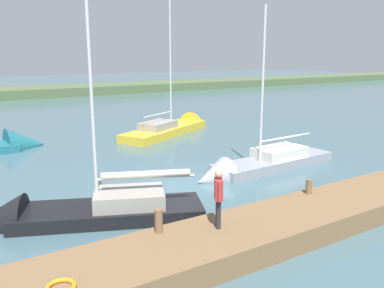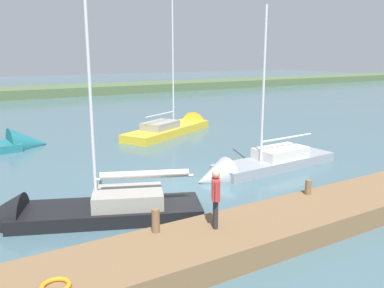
{
  "view_description": "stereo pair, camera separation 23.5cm",
  "coord_description": "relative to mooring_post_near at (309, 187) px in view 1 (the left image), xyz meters",
  "views": [
    {
      "loc": [
        8.42,
        14.42,
        5.62
      ],
      "look_at": [
        -0.28,
        0.51,
        1.94
      ],
      "focal_mm": 37.53,
      "sensor_mm": 36.0,
      "label": 1
    },
    {
      "loc": [
        8.22,
        14.54,
        5.62
      ],
      "look_at": [
        -0.28,
        0.51,
        1.94
      ],
      "focal_mm": 37.53,
      "sensor_mm": 36.0,
      "label": 2
    }
  ],
  "objects": [
    {
      "name": "mooring_post_far",
      "position": [
        6.06,
        0.0,
        0.08
      ],
      "size": [
        0.23,
        0.23,
        0.68
      ],
      "primitive_type": "cylinder",
      "color": "brown",
      "rests_on": "dock_pier"
    },
    {
      "name": "far_shoreline",
      "position": [
        2.42,
        -48.8,
        -0.97
      ],
      "size": [
        180.0,
        8.0,
        2.4
      ],
      "primitive_type": "cube",
      "color": "#4C603D",
      "rests_on": "ground_plane"
    },
    {
      "name": "dock_pier",
      "position": [
        2.42,
        0.89,
        -0.62
      ],
      "size": [
        24.25,
        2.54,
        0.71
      ],
      "primitive_type": "cube",
      "color": "brown",
      "rests_on": "ground_plane"
    },
    {
      "name": "mooring_post_near",
      "position": [
        0.0,
        0.0,
        0.0
      ],
      "size": [
        0.22,
        0.22,
        0.53
      ],
      "primitive_type": "cylinder",
      "color": "brown",
      "rests_on": "dock_pier"
    },
    {
      "name": "sailboat_far_left",
      "position": [
        7.5,
        -3.7,
        -0.8
      ],
      "size": [
        7.99,
        4.86,
        8.88
      ],
      "rotation": [
        0.0,
        0.0,
        -0.4
      ],
      "color": "black",
      "rests_on": "ground_plane"
    },
    {
      "name": "sailboat_inner_slip",
      "position": [
        -3.8,
        -16.23,
        -0.82
      ],
      "size": [
        9.56,
        6.5,
        11.41
      ],
      "rotation": [
        0.0,
        0.0,
        3.63
      ],
      "color": "gold",
      "rests_on": "ground_plane"
    },
    {
      "name": "ground_plane",
      "position": [
        2.42,
        -5.01,
        -0.97
      ],
      "size": [
        200.0,
        200.0,
        0.0
      ],
      "primitive_type": "plane",
      "color": "#42606B"
    },
    {
      "name": "person_on_dock",
      "position": [
        4.44,
        0.6,
        0.74
      ],
      "size": [
        0.43,
        0.57,
        1.73
      ],
      "rotation": [
        0.0,
        0.0,
        2.6
      ],
      "color": "#28282D",
      "rests_on": "dock_pier"
    },
    {
      "name": "life_ring_buoy",
      "position": [
        9.14,
        1.4,
        -0.21
      ],
      "size": [
        0.66,
        0.66,
        0.1
      ],
      "primitive_type": "torus",
      "color": "orange",
      "rests_on": "dock_pier"
    },
    {
      "name": "sailboat_near_dock",
      "position": [
        -1.97,
        -5.03,
        -0.8
      ],
      "size": [
        8.39,
        2.3,
        8.69
      ],
      "rotation": [
        0.0,
        0.0,
        0.06
      ],
      "color": "gray",
      "rests_on": "ground_plane"
    }
  ]
}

